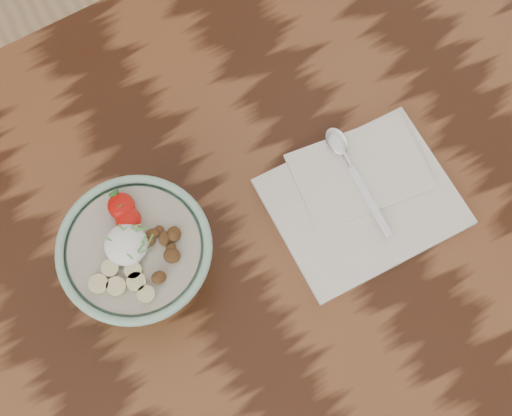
{
  "coord_description": "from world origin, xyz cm",
  "views": [
    {
      "loc": [
        -6.72,
        -21.16,
        162.42
      ],
      "look_at": [
        7.18,
        2.51,
        85.68
      ],
      "focal_mm": 50.0,
      "sensor_mm": 36.0,
      "label": 1
    }
  ],
  "objects": [
    {
      "name": "spoon",
      "position": [
        22.54,
        5.58,
        76.79
      ],
      "size": [
        3.43,
        16.76,
        0.87
      ],
      "rotation": [
        0.0,
        0.0,
        -0.09
      ],
      "color": "silver",
      "rests_on": "napkin"
    },
    {
      "name": "breakfast_bowl",
      "position": [
        -7.1,
        5.68,
        81.08
      ],
      "size": [
        17.95,
        17.95,
        12.0
      ],
      "rotation": [
        0.0,
        0.0,
        0.21
      ],
      "color": "#88B79E",
      "rests_on": "table"
    },
    {
      "name": "table",
      "position": [
        0.0,
        0.0,
        65.7
      ],
      "size": [
        160.0,
        90.0,
        75.0
      ],
      "color": "black",
      "rests_on": "ground"
    },
    {
      "name": "napkin",
      "position": [
        21.83,
        0.13,
        75.6
      ],
      "size": [
        24.04,
        20.48,
        1.42
      ],
      "rotation": [
        0.0,
        0.0,
        -0.05
      ],
      "color": "white",
      "rests_on": "table"
    }
  ]
}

